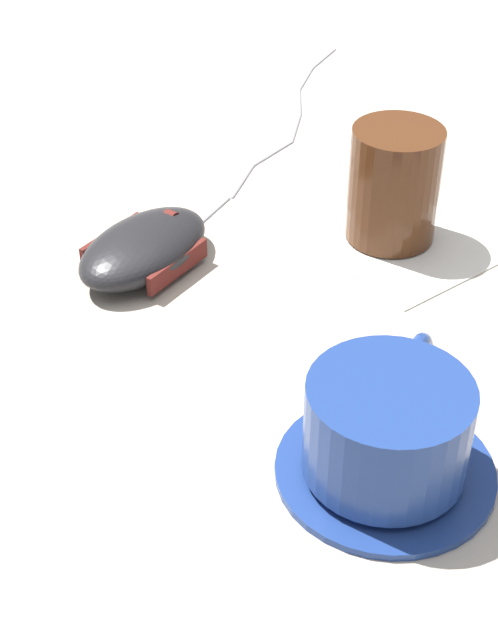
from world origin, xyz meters
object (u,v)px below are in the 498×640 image
(computer_mouse, at_px, (144,248))
(drinking_glass, at_px, (394,184))
(coffee_cup, at_px, (388,426))
(saucer, at_px, (385,468))

(computer_mouse, relative_size, drinking_glass, 1.53)
(computer_mouse, bearing_deg, coffee_cup, 5.00)
(saucer, distance_m, drinking_glass, 0.26)
(saucer, bearing_deg, drinking_glass, 142.19)
(coffee_cup, xyz_separation_m, computer_mouse, (-0.26, -0.02, -0.02))
(saucer, distance_m, computer_mouse, 0.26)
(saucer, xyz_separation_m, drinking_glass, (-0.20, 0.16, 0.04))
(coffee_cup, relative_size, drinking_glass, 1.23)
(coffee_cup, xyz_separation_m, drinking_glass, (-0.20, 0.16, 0.01))
(computer_mouse, xyz_separation_m, drinking_glass, (0.06, 0.18, 0.03))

